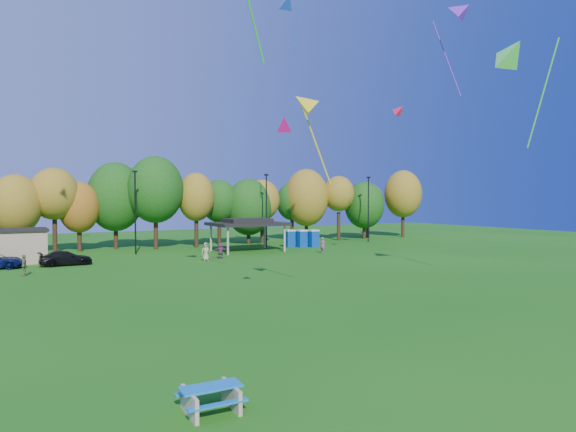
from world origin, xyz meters
TOP-DOWN VIEW (x-y plane):
  - ground at (0.00, 0.00)m, footprint 160.00×160.00m
  - tree_line at (-1.03, 45.51)m, footprint 93.57×10.55m
  - lamp_posts at (2.00, 40.00)m, footprint 64.50×0.25m
  - utility_building at (-10.00, 38.00)m, footprint 6.30×4.30m
  - pavilion at (14.00, 37.00)m, footprint 8.20×6.20m
  - porta_potties at (21.87, 37.97)m, footprint 3.75×2.64m
  - picnic_table at (-5.90, -2.81)m, footprint 1.79×1.50m
  - car_d at (-5.70, 33.85)m, footprint 4.59×2.01m
  - far_person_1 at (-9.30, 28.55)m, footprint 0.52×1.03m
  - far_person_2 at (20.26, 30.80)m, footprint 0.61×0.75m
  - far_person_3 at (8.49, 31.71)m, footprint 1.51×0.53m
  - far_person_4 at (6.60, 30.79)m, footprint 0.97×0.72m
  - kite_2 at (4.20, 8.60)m, footprint 3.24×2.17m
  - kite_3 at (25.57, 17.04)m, footprint 3.26×4.87m
  - kite_7 at (1.80, 6.62)m, footprint 1.38×1.50m
  - kite_9 at (22.73, 21.23)m, footprint 1.62×1.84m
  - kite_11 at (19.17, 6.30)m, footprint 2.62×4.88m
  - kite_13 at (13.38, 26.64)m, footprint 1.83×3.98m

SIDE VIEW (x-z plane):
  - ground at x=0.00m, z-range 0.00..0.00m
  - picnic_table at x=-5.90m, z-range 0.06..0.82m
  - car_d at x=-5.70m, z-range 0.00..1.31m
  - far_person_3 at x=8.49m, z-range 0.00..1.62m
  - far_person_1 at x=-9.30m, z-range 0.00..1.69m
  - far_person_2 at x=20.26m, z-range 0.00..1.79m
  - far_person_4 at x=6.60m, z-range 0.00..1.80m
  - porta_potties at x=21.87m, z-range 0.01..2.19m
  - utility_building at x=-10.00m, z-range 0.01..3.26m
  - pavilion at x=14.00m, z-range 1.34..5.11m
  - lamp_posts at x=2.00m, z-range 0.36..9.45m
  - tree_line at x=-1.03m, z-range 0.34..11.49m
  - kite_7 at x=1.80m, z-range 9.36..10.56m
  - kite_2 at x=4.20m, z-range 8.72..14.23m
  - kite_9 at x=22.73m, z-range 13.82..15.37m
  - kite_11 at x=19.17m, z-range 11.96..19.85m
  - kite_3 at x=25.57m, z-range 18.82..27.42m
  - kite_13 at x=13.38m, z-range 21.59..28.20m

